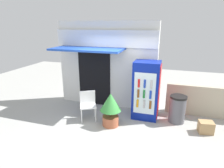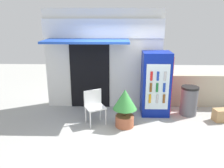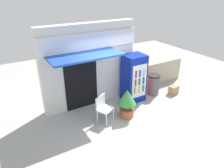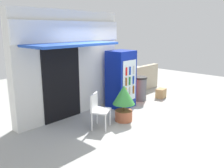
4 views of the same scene
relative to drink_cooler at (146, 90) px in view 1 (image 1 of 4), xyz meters
name	(u,v)px [view 1 (image 1 of 4)]	position (x,y,z in m)	size (l,w,h in m)	color
ground	(108,129)	(-0.88, -1.08, -0.89)	(16.00, 16.00, 0.00)	#A3A39E
storefront_building	(106,63)	(-1.51, 0.61, 0.62)	(3.45, 1.34, 2.92)	silver
drink_cooler	(146,90)	(0.00, 0.00, 0.00)	(0.79, 0.72, 1.78)	navy
plastic_chair	(88,103)	(-1.66, -0.65, -0.37)	(0.61, 0.58, 0.88)	white
potted_plant_near_shop	(111,107)	(-0.87, -0.83, -0.31)	(0.60, 0.60, 0.98)	#AD5B3D
trash_bin	(177,109)	(0.95, -0.04, -0.48)	(0.48, 0.48, 0.83)	#595960
stone_boundary_wall	(206,101)	(1.82, 0.64, -0.40)	(2.46, 0.21, 0.99)	#B7AD93
cardboard_box	(206,127)	(1.70, -0.45, -0.73)	(0.37, 0.28, 0.33)	tan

